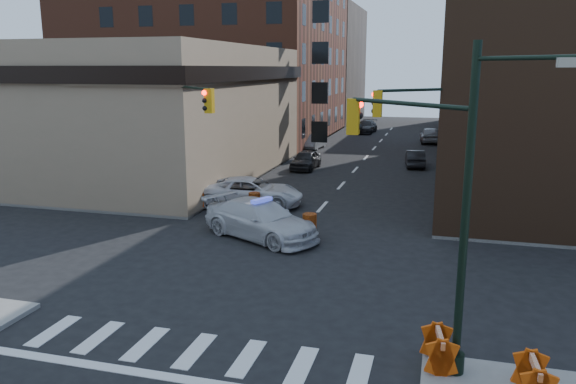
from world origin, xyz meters
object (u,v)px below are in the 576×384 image
Objects in this scene: police_car at (261,220)px; barricade_se_a at (439,349)px; pickup at (251,192)px; parked_car_wfar at (314,142)px; barrel_bank at (255,203)px; pedestrian_a at (149,193)px; parked_car_wnear at (306,160)px; barricade_nw_a at (197,198)px; parked_car_enear at (415,158)px; pedestrian_b at (148,196)px; barrel_road at (310,226)px.

barricade_se_a is at bearing -114.42° from police_car.
pickup reaches higher than parked_car_wfar.
parked_car_wfar is 24.67m from barrel_bank.
pickup is at bearing 49.72° from police_car.
police_car is at bearing -164.62° from pickup.
pickup is at bearing 53.21° from pedestrian_a.
parked_car_wnear is 13.92m from barricade_nw_a.
parked_car_wfar is 12.45m from parked_car_enear.
pedestrian_b is (-0.14, 0.08, -0.20)m from pedestrian_a.
barrel_road is 0.94× the size of barricade_nw_a.
parked_car_wnear reaches higher than barricade_nw_a.
police_car reaches higher than parked_car_enear.
parked_car_enear is (5.78, 21.01, -0.20)m from police_car.
barricade_nw_a is (-5.00, 4.11, -0.25)m from police_car.
pickup is 6.73m from barrel_road.
parked_car_enear is at bearing 79.91° from barrel_road.
barricade_se_a is at bearing -68.15° from parked_car_wnear.
parked_car_enear is 3.18× the size of barricade_se_a.
pedestrian_a reaches higher than barricade_nw_a.
parked_car_enear is 20.05m from barricade_nw_a.
parked_car_wnear is at bearing 16.09° from parked_car_enear.
pedestrian_a is at bearing 117.10° from pickup.
pedestrian_b is 5.59m from barrel_bank.
pedestrian_b is at bearing -162.33° from barrel_bank.
parked_car_wfar is at bearing 95.32° from barrel_bank.
parked_car_wfar is at bearing 102.01° from pedestrian_a.
pickup reaches higher than barrel_road.
barricade_se_a reaches higher than barricade_nw_a.
parked_car_enear is (7.96, 3.27, -0.07)m from parked_car_wnear.
police_car is at bearing 30.52° from barricade_se_a.
pickup is 5.12× the size of barrel_road.
pedestrian_b is at bearing 42.16° from barricade_se_a.
parked_car_wfar is at bearing 102.28° from barrel_road.
barricade_nw_a is at bearing 110.83° from pickup.
pickup is at bearing 132.19° from barrel_road.
pedestrian_b is 19.28m from barricade_se_a.
barrel_road is (4.32, -17.18, -0.15)m from parked_car_wnear.
barrel_bank is (-3.84, 3.61, -0.02)m from barrel_road.
pedestrian_a is (-12.66, -18.62, 0.50)m from parked_car_enear.
pedestrian_a reaches higher than parked_car_wnear.
pickup is 3.63× the size of pedestrian_b.
pedestrian_a is 1.82× the size of barrel_bank.
pedestrian_b is 9.37m from barrel_road.
parked_car_wfar is 40.26m from barricade_se_a.
parked_car_enear is 3.28× the size of barricade_nw_a.
pickup is 4.84× the size of barricade_nw_a.
police_car reaches higher than parked_car_wnear.
parked_car_wfar is 28.83m from barrel_road.
pickup is 23.25m from parked_car_wfar.
parked_car_enear is (9.77, -7.72, -0.01)m from parked_car_wfar.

